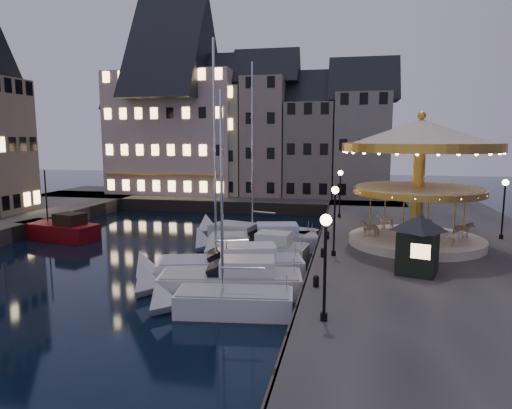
% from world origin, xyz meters
% --- Properties ---
extents(ground, '(160.00, 160.00, 0.00)m').
position_xyz_m(ground, '(0.00, 0.00, 0.00)').
color(ground, black).
rests_on(ground, ground).
extents(quay_east, '(16.00, 56.00, 1.30)m').
position_xyz_m(quay_east, '(14.00, 6.00, 0.65)').
color(quay_east, '#474442').
rests_on(quay_east, ground).
extents(quay_north, '(44.00, 12.00, 1.30)m').
position_xyz_m(quay_north, '(-8.00, 28.00, 0.65)').
color(quay_north, '#474442').
rests_on(quay_north, ground).
extents(quaywall_e, '(0.15, 44.00, 1.30)m').
position_xyz_m(quaywall_e, '(6.00, 6.00, 0.65)').
color(quaywall_e, '#47423A').
rests_on(quaywall_e, ground).
extents(quaywall_n, '(48.00, 0.15, 1.30)m').
position_xyz_m(quaywall_n, '(-6.00, 22.00, 0.65)').
color(quaywall_n, '#47423A').
rests_on(quaywall_n, ground).
extents(streetlamp_a, '(0.44, 0.44, 4.17)m').
position_xyz_m(streetlamp_a, '(7.20, -9.00, 4.02)').
color(streetlamp_a, black).
rests_on(streetlamp_a, quay_east).
extents(streetlamp_b, '(0.44, 0.44, 4.17)m').
position_xyz_m(streetlamp_b, '(7.20, 1.00, 4.02)').
color(streetlamp_b, black).
rests_on(streetlamp_b, quay_east).
extents(streetlamp_c, '(0.44, 0.44, 4.17)m').
position_xyz_m(streetlamp_c, '(7.20, 14.50, 4.02)').
color(streetlamp_c, black).
rests_on(streetlamp_c, quay_east).
extents(streetlamp_d, '(0.44, 0.44, 4.17)m').
position_xyz_m(streetlamp_d, '(18.50, 8.00, 4.02)').
color(streetlamp_d, black).
rests_on(streetlamp_d, quay_east).
extents(bollard_a, '(0.30, 0.30, 0.57)m').
position_xyz_m(bollard_a, '(6.60, -5.00, 1.60)').
color(bollard_a, black).
rests_on(bollard_a, quay_east).
extents(bollard_b, '(0.30, 0.30, 0.57)m').
position_xyz_m(bollard_b, '(6.60, 0.50, 1.60)').
color(bollard_b, black).
rests_on(bollard_b, quay_east).
extents(bollard_c, '(0.30, 0.30, 0.57)m').
position_xyz_m(bollard_c, '(6.60, 5.50, 1.60)').
color(bollard_c, black).
rests_on(bollard_c, quay_east).
extents(bollard_d, '(0.30, 0.30, 0.57)m').
position_xyz_m(bollard_d, '(6.60, 11.00, 1.60)').
color(bollard_d, black).
rests_on(bollard_d, quay_east).
extents(townhouse_na, '(5.50, 8.00, 12.80)m').
position_xyz_m(townhouse_na, '(-19.50, 30.00, 7.78)').
color(townhouse_na, gray).
rests_on(townhouse_na, quay_north).
extents(townhouse_nb, '(6.16, 8.00, 13.80)m').
position_xyz_m(townhouse_nb, '(-14.05, 30.00, 8.28)').
color(townhouse_nb, slate).
rests_on(townhouse_nb, quay_north).
extents(townhouse_nc, '(6.82, 8.00, 14.80)m').
position_xyz_m(townhouse_nc, '(-8.00, 30.00, 8.78)').
color(townhouse_nc, tan).
rests_on(townhouse_nc, quay_north).
extents(townhouse_nd, '(5.50, 8.00, 15.80)m').
position_xyz_m(townhouse_nd, '(-2.25, 30.00, 9.28)').
color(townhouse_nd, gray).
rests_on(townhouse_nd, quay_north).
extents(townhouse_ne, '(6.16, 8.00, 12.80)m').
position_xyz_m(townhouse_ne, '(3.20, 30.00, 7.78)').
color(townhouse_ne, slate).
rests_on(townhouse_ne, quay_north).
extents(townhouse_nf, '(6.82, 8.00, 13.80)m').
position_xyz_m(townhouse_nf, '(9.25, 30.00, 8.28)').
color(townhouse_nf, gray).
rests_on(townhouse_nf, quay_north).
extents(hotel_corner, '(17.60, 9.00, 16.80)m').
position_xyz_m(hotel_corner, '(-14.00, 30.00, 9.78)').
color(hotel_corner, beige).
rests_on(hotel_corner, quay_north).
extents(motorboat_a, '(6.63, 2.82, 10.91)m').
position_xyz_m(motorboat_a, '(2.27, -6.01, 0.54)').
color(motorboat_a, silver).
rests_on(motorboat_a, ground).
extents(motorboat_b, '(8.69, 3.94, 2.15)m').
position_xyz_m(motorboat_b, '(1.53, -3.31, 0.64)').
color(motorboat_b, silver).
rests_on(motorboat_b, ground).
extents(motorboat_c, '(9.70, 4.95, 12.93)m').
position_xyz_m(motorboat_c, '(0.80, -0.46, 0.68)').
color(motorboat_c, white).
rests_on(motorboat_c, ground).
extents(motorboat_d, '(7.03, 2.97, 2.15)m').
position_xyz_m(motorboat_d, '(1.98, 3.97, 0.64)').
color(motorboat_d, silver).
rests_on(motorboat_d, ground).
extents(motorboat_e, '(9.04, 4.49, 2.15)m').
position_xyz_m(motorboat_e, '(1.52, 6.63, 0.64)').
color(motorboat_e, silver).
rests_on(motorboat_e, ground).
extents(motorboat_f, '(9.95, 5.19, 13.29)m').
position_xyz_m(motorboat_f, '(0.58, 9.87, 0.53)').
color(motorboat_f, silver).
rests_on(motorboat_f, ground).
extents(red_fishing_boat, '(7.52, 3.94, 5.85)m').
position_xyz_m(red_fishing_boat, '(-15.43, 6.87, 0.69)').
color(red_fishing_boat, maroon).
rests_on(red_fishing_boat, ground).
extents(carousel, '(9.88, 9.88, 8.65)m').
position_xyz_m(carousel, '(12.39, 4.92, 7.00)').
color(carousel, beige).
rests_on(carousel, quay_east).
extents(ticket_kiosk, '(3.01, 3.01, 3.52)m').
position_xyz_m(ticket_kiosk, '(11.57, -1.78, 3.39)').
color(ticket_kiosk, black).
rests_on(ticket_kiosk, quay_east).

